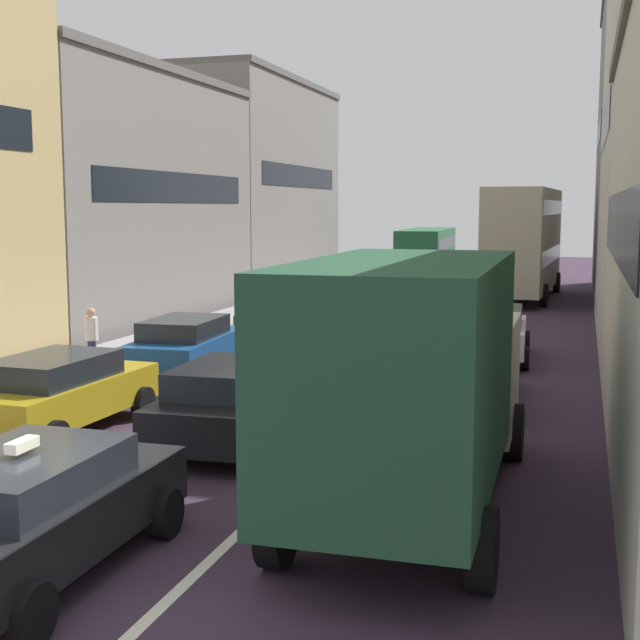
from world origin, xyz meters
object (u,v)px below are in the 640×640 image
Objects in this scene: removalist_box_truck at (414,373)px; sedan_right_lane_behind_truck at (469,366)px; bus_mid_queue_primary at (524,238)px; bus_far_queue_secondary at (427,248)px; pedestrian_mid_sidewalk at (92,335)px; taxi_centre_lane_front at (33,510)px; wagon_left_lane_second at (58,391)px; sedan_left_lane_fourth at (281,316)px; wagon_right_lane_far at (492,331)px; sedan_left_lane_third at (187,345)px; sedan_centre_lane_second at (232,401)px; sedan_centre_lane_fifth at (419,302)px; hatchback_centre_lane_third at (330,348)px; coupe_centre_lane_fourth at (389,319)px.

removalist_box_truck reaches higher than sedan_right_lane_behind_truck.
sedan_right_lane_behind_truck is 22.49m from bus_mid_queue_primary.
bus_far_queue_secondary is at bearing 8.93° from removalist_box_truck.
pedestrian_mid_sidewalk is (-9.81, 0.73, 0.15)m from sedan_right_lane_behind_truck.
taxi_centre_lane_front reaches higher than wagon_left_lane_second.
bus_far_queue_secondary is at bearing -3.61° from sedan_left_lane_fourth.
sedan_left_lane_fourth and wagon_right_lane_far have the same top height.
bus_far_queue_secondary is (0.14, 39.42, 0.96)m from wagon_left_lane_second.
taxi_centre_lane_front is at bearing -173.55° from sedan_left_lane_fourth.
bus_far_queue_secondary is 6.39× the size of pedestrian_mid_sidewalk.
sedan_left_lane_third is 0.42× the size of bus_mid_queue_primary.
bus_far_queue_secondary is (-6.89, 29.04, 0.96)m from wagon_right_lane_far.
taxi_centre_lane_front is 33.21m from bus_mid_queue_primary.
sedan_centre_lane_fifth is (0.24, 17.06, 0.00)m from sedan_centre_lane_second.
hatchback_centre_lane_third is 0.99× the size of wagon_right_lane_far.
wagon_left_lane_second and sedan_centre_lane_fifth have the same top height.
pedestrian_mid_sidewalk reaches higher than sedan_centre_lane_fifth.
bus_far_queue_secondary is at bearing -3.97° from sedan_left_lane_third.
sedan_centre_lane_second is 10.81m from wagon_right_lane_far.
bus_far_queue_secondary is (-0.10, 27.44, 0.96)m from sedan_left_lane_fourth.
sedan_centre_lane_fifth is at bearing -3.27° from sedan_centre_lane_second.
wagon_left_lane_second is at bearing 90.36° from sedan_centre_lane_second.
hatchback_centre_lane_third and sedan_left_lane_third have the same top height.
sedan_centre_lane_second is 0.99× the size of sedan_left_lane_third.
bus_mid_queue_primary reaches higher than sedan_right_lane_behind_truck.
hatchback_centre_lane_third is 21.35m from bus_mid_queue_primary.
coupe_centre_lane_fourth is at bearing -3.63° from sedan_centre_lane_second.
hatchback_centre_lane_third is 33.34m from bus_far_queue_secondary.
sedan_centre_lane_fifth is at bearing 165.81° from bus_mid_queue_primary.
pedestrian_mid_sidewalk is (-6.42, -11.63, 0.15)m from sedan_centre_lane_fifth.
bus_mid_queue_primary is at bearing -21.21° from sedan_left_lane_third.
bus_mid_queue_primary reaches higher than taxi_centre_lane_front.
removalist_box_truck is at bearing 177.71° from wagon_right_lane_far.
hatchback_centre_lane_third is 6.58m from sedan_left_lane_fourth.
pedestrian_mid_sidewalk is at bearing 159.10° from bus_mid_queue_primary.
wagon_right_lane_far is at bearing -3.19° from sedan_right_lane_behind_truck.
sedan_centre_lane_fifth is 7.62m from wagon_right_lane_far.
sedan_centre_lane_fifth is 0.99× the size of sedan_right_lane_behind_truck.
coupe_centre_lane_fourth is 0.41× the size of bus_mid_queue_primary.
pedestrian_mid_sidewalk is (-2.63, -0.15, 0.15)m from sedan_left_lane_third.
hatchback_centre_lane_third and sedan_centre_lane_fifth have the same top height.
taxi_centre_lane_front is at bearing 177.93° from hatchback_centre_lane_third.
coupe_centre_lane_fourth is 9.18m from pedestrian_mid_sidewalk.
sedan_left_lane_third is (-0.09, 5.76, 0.00)m from wagon_left_lane_second.
sedan_left_lane_fourth is 6.29m from sedan_centre_lane_fifth.
sedan_centre_lane_second is 2.63× the size of pedestrian_mid_sidewalk.
sedan_centre_lane_second is (0.01, 5.88, -0.00)m from taxi_centre_lane_front.
wagon_right_lane_far is 0.41× the size of bus_mid_queue_primary.
coupe_centre_lane_fourth is 5.07m from sedan_centre_lane_fifth.
sedan_centre_lane_fifth is at bearing -1.27° from taxi_centre_lane_front.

